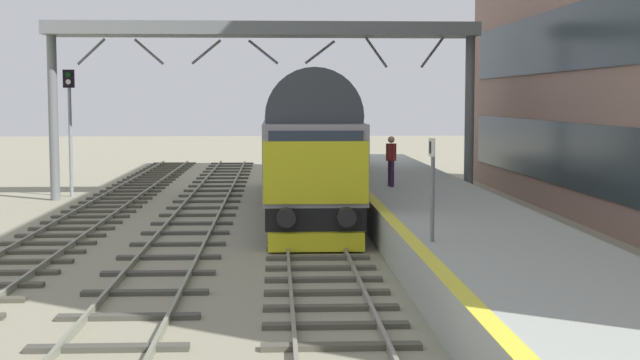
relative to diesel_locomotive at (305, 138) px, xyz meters
name	(u,v)px	position (x,y,z in m)	size (l,w,h in m)	color
ground_plane	(313,239)	(0.00, -6.97, -2.48)	(140.00, 140.00, 0.00)	gray
track_main	(313,237)	(0.00, -6.97, -2.43)	(2.50, 60.00, 0.15)	gray
track_adjacent_west	(182,238)	(-3.60, -6.97, -2.43)	(2.50, 60.00, 0.15)	gray
track_adjacent_far_west	(55,239)	(-7.04, -6.97, -2.43)	(2.50, 60.00, 0.15)	gray
station_platform	(442,220)	(3.60, -6.97, -1.98)	(4.00, 44.00, 1.01)	#A2A79D
diesel_locomotive	(305,138)	(0.00, 0.00, 0.00)	(2.74, 18.78, 4.68)	black
signal_post_far	(70,119)	(-9.10, 4.39, 0.60)	(0.44, 0.22, 5.00)	gray
platform_number_sign	(432,173)	(2.13, -13.79, -0.11)	(0.10, 0.44, 2.06)	slate
waiting_passenger	(391,156)	(2.75, -2.39, -0.49)	(0.42, 0.50, 1.64)	#372441
overhead_footbridge	(263,38)	(-1.47, 3.13, 3.70)	(16.34, 2.00, 6.74)	slate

